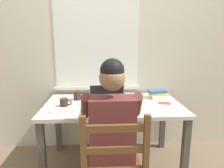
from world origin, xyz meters
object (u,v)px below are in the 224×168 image
coffee_mug_dark (78,95)px  computer_mouse (135,107)px  coffee_mug_spare (64,103)px  landscape_photo_print (164,103)px  laptop (107,103)px  desk (113,112)px  book_stack_main (131,97)px  coffee_mug_white (114,96)px  book_stack_side (158,94)px  seated_person (111,126)px

coffee_mug_dark → computer_mouse: bearing=-30.8°
coffee_mug_spare → landscape_photo_print: 1.02m
laptop → coffee_mug_spare: laptop is taller
desk → book_stack_main: size_ratio=7.38×
coffee_mug_white → coffee_mug_dark: bearing=177.1°
computer_mouse → book_stack_side: (0.33, 0.37, 0.03)m
book_stack_main → book_stack_side: 0.33m
seated_person → coffee_mug_dark: (-0.34, 0.64, 0.08)m
book_stack_side → coffee_mug_dark: bearing=-178.8°
computer_mouse → coffee_mug_dark: size_ratio=0.82×
computer_mouse → book_stack_main: bearing=88.8°
desk → coffee_mug_dark: bearing=156.3°
coffee_mug_white → book_stack_main: size_ratio=0.59×
coffee_mug_white → book_stack_side: 0.51m
laptop → book_stack_side: bearing=29.4°
computer_mouse → coffee_mug_white: coffee_mug_white is taller
laptop → landscape_photo_print: size_ratio=2.54×
seated_person → coffee_mug_dark: 0.73m
landscape_photo_print → book_stack_main: bearing=177.9°
computer_mouse → book_stack_main: 0.28m
landscape_photo_print → coffee_mug_spare: bearing=-158.6°
coffee_mug_spare → landscape_photo_print: size_ratio=0.89×
coffee_mug_spare → landscape_photo_print: coffee_mug_spare is taller
coffee_mug_spare → book_stack_side: size_ratio=0.52×
book_stack_main → landscape_photo_print: bearing=-18.6°
coffee_mug_spare → book_stack_side: (1.00, 0.29, -0.00)m
computer_mouse → coffee_mug_spare: 0.68m
seated_person → coffee_mug_white: (0.06, 0.62, 0.08)m
coffee_mug_white → book_stack_side: (0.51, 0.04, -0.00)m
seated_person → book_stack_side: bearing=49.4°
seated_person → laptop: seated_person is taller
coffee_mug_dark → book_stack_main: bearing=-6.8°
coffee_mug_white → computer_mouse: bearing=-60.8°
laptop → coffee_mug_dark: (-0.32, 0.31, -0.00)m
desk → book_stack_main: book_stack_main is taller
landscape_photo_print → coffee_mug_dark: bearing=-174.7°
book_stack_side → laptop: bearing=-150.6°
seated_person → book_stack_main: (0.25, 0.57, 0.07)m
coffee_mug_spare → seated_person: bearing=-40.1°
coffee_mug_white → seated_person: bearing=-95.3°
coffee_mug_white → landscape_photo_print: size_ratio=0.86×
desk → seated_person: bearing=-94.9°
coffee_mug_white → coffee_mug_dark: (-0.40, 0.02, 0.00)m
laptop → book_stack_side: laptop is taller
book_stack_main → book_stack_side: size_ratio=0.85×
laptop → coffee_mug_white: (0.08, 0.29, -0.00)m
desk → coffee_mug_spare: (-0.48, -0.10, 0.14)m
laptop → coffee_mug_spare: (-0.42, 0.04, -0.00)m
computer_mouse → coffee_mug_dark: 0.68m
desk → coffee_mug_spare: 0.51m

